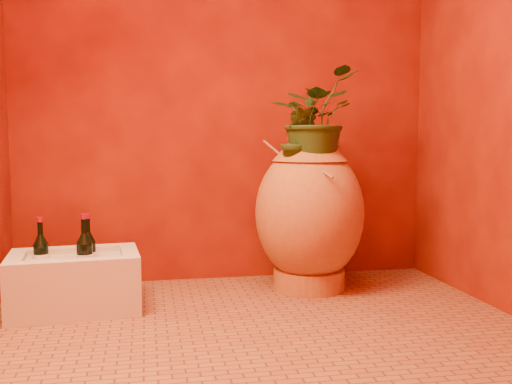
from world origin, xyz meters
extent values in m
plane|color=brown|center=(0.00, 0.00, 0.00)|extent=(2.50, 2.50, 0.00)
cube|color=#600D05|center=(0.00, 1.00, 1.25)|extent=(2.50, 0.02, 2.50)
cylinder|color=#B17232|center=(0.42, 0.65, 0.06)|extent=(0.48, 0.48, 0.12)
ellipsoid|color=#B17232|center=(0.42, 0.65, 0.44)|extent=(0.73, 0.73, 0.77)
cone|color=#B17232|center=(0.42, 0.65, 0.79)|extent=(0.50, 0.50, 0.12)
torus|color=#B17232|center=(0.42, 0.65, 0.86)|extent=(0.31, 0.31, 0.05)
cylinder|color=olive|center=(0.34, 0.60, 0.68)|extent=(0.36, 0.26, 0.34)
cylinder|color=olive|center=(0.40, 0.53, 0.72)|extent=(0.11, 0.42, 0.13)
cylinder|color=olive|center=(0.52, 0.57, 0.74)|extent=(0.22, 0.28, 0.20)
cube|color=beige|center=(-0.85, 0.48, 0.13)|extent=(0.66, 0.48, 0.26)
cube|color=beige|center=(-0.85, 0.65, 0.28)|extent=(0.63, 0.14, 0.03)
cube|color=beige|center=(-0.85, 0.30, 0.28)|extent=(0.63, 0.14, 0.03)
cube|color=beige|center=(-1.12, 0.48, 0.28)|extent=(0.10, 0.27, 0.03)
cube|color=beige|center=(-0.58, 0.48, 0.28)|extent=(0.10, 0.27, 0.03)
cylinder|color=black|center=(-0.78, 0.49, 0.25)|extent=(0.08, 0.08, 0.18)
cone|color=black|center=(-0.78, 0.49, 0.37)|extent=(0.08, 0.08, 0.05)
cylinder|color=black|center=(-0.78, 0.49, 0.43)|extent=(0.03, 0.03, 0.07)
cylinder|color=maroon|center=(-0.78, 0.49, 0.47)|extent=(0.03, 0.03, 0.03)
cylinder|color=silver|center=(-0.78, 0.49, 0.25)|extent=(0.08, 0.08, 0.08)
cylinder|color=black|center=(-0.79, 0.42, 0.25)|extent=(0.08, 0.08, 0.19)
cone|color=black|center=(-0.79, 0.42, 0.37)|extent=(0.08, 0.08, 0.05)
cylinder|color=black|center=(-0.79, 0.42, 0.43)|extent=(0.03, 0.03, 0.07)
cylinder|color=maroon|center=(-0.79, 0.42, 0.48)|extent=(0.03, 0.03, 0.03)
cylinder|color=silver|center=(-0.79, 0.42, 0.25)|extent=(0.08, 0.08, 0.08)
cylinder|color=black|center=(-1.01, 0.51, 0.25)|extent=(0.07, 0.07, 0.17)
cone|color=black|center=(-1.01, 0.51, 0.36)|extent=(0.07, 0.07, 0.05)
cylinder|color=black|center=(-1.01, 0.51, 0.42)|extent=(0.02, 0.02, 0.07)
cylinder|color=maroon|center=(-1.01, 0.51, 0.46)|extent=(0.03, 0.03, 0.02)
cylinder|color=silver|center=(-1.01, 0.51, 0.25)|extent=(0.08, 0.08, 0.08)
cylinder|color=#B36E29|center=(0.37, 0.94, 0.75)|extent=(0.02, 0.13, 0.02)
cylinder|color=#B36E29|center=(0.37, 0.87, 0.71)|extent=(0.02, 0.02, 0.07)
torus|color=#B36E29|center=(0.37, 0.94, 0.79)|extent=(0.07, 0.01, 0.07)
cylinder|color=#B36E29|center=(0.37, 0.94, 0.77)|extent=(0.01, 0.01, 0.05)
imported|color=#224017|center=(0.43, 0.63, 0.97)|extent=(0.65, 0.65, 0.55)
imported|color=#224017|center=(0.33, 0.57, 0.85)|extent=(0.25, 0.23, 0.35)
camera|label=1|loc=(-0.49, -2.45, 0.86)|focal=40.00mm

